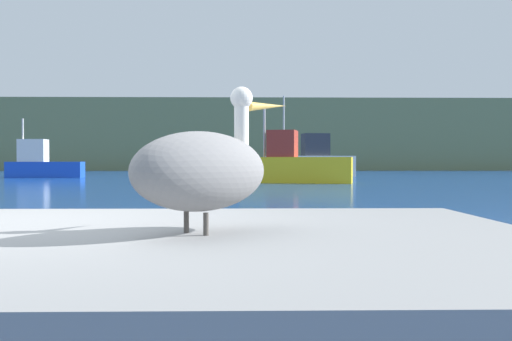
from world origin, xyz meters
TOP-DOWN VIEW (x-y plane):
  - ground_plane at (0.00, 0.00)m, footprint 260.00×260.00m
  - hillside_backdrop at (0.00, 61.77)m, footprint 140.00×11.53m
  - pier_dock at (1.42, -0.69)m, footprint 3.96×3.17m
  - pelican at (1.43, -0.68)m, footprint 1.04×1.13m
  - fishing_boat_blue at (-11.73, 31.48)m, footprint 4.84×1.43m
  - fishing_boat_yellow at (4.06, 22.93)m, footprint 5.69×2.79m
  - fishing_boat_white at (6.15, 33.20)m, footprint 6.31×2.63m

SIDE VIEW (x-z plane):
  - ground_plane at x=0.00m, z-range 0.00..0.00m
  - pier_dock at x=1.42m, z-range 0.00..0.69m
  - fishing_boat_yellow at x=4.06m, z-range -1.01..2.81m
  - fishing_boat_blue at x=-11.73m, z-range -1.02..2.84m
  - fishing_boat_white at x=6.15m, z-range -1.77..3.79m
  - pelican at x=1.43m, z-range 0.62..1.49m
  - hillside_backdrop at x=0.00m, z-range 0.00..8.20m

